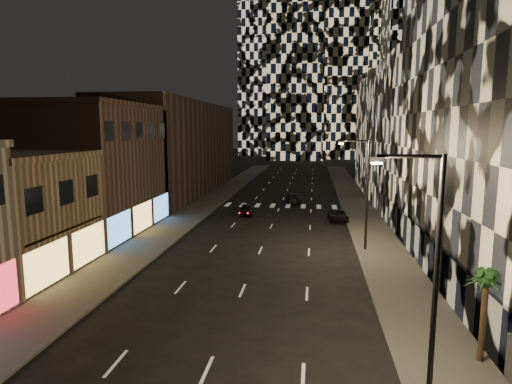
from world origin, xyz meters
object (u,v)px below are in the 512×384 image
(streetlight_far, at_px, (364,187))
(palm_tree, at_px, (486,285))
(streetlight_near, at_px, (430,262))
(car_dark_rightlane, at_px, (338,215))
(car_dark_midlane, at_px, (246,209))
(car_dark_oncoming, at_px, (293,198))

(streetlight_far, xyz_separation_m, palm_tree, (3.15, -16.88, -1.86))
(streetlight_near, distance_m, car_dark_rightlane, 31.98)
(streetlight_near, bearing_deg, car_dark_midlane, 109.49)
(car_dark_oncoming, xyz_separation_m, car_dark_rightlane, (5.45, -11.00, -0.08))
(car_dark_oncoming, height_order, palm_tree, palm_tree)
(streetlight_near, distance_m, car_dark_oncoming, 43.39)
(streetlight_far, xyz_separation_m, car_dark_midlane, (-11.85, 13.50, -4.71))
(streetlight_near, bearing_deg, car_dark_oncoming, 99.07)
(car_dark_rightlane, bearing_deg, car_dark_oncoming, 113.68)
(streetlight_near, relative_size, streetlight_far, 1.00)
(car_dark_midlane, bearing_deg, car_dark_oncoming, 54.72)
(car_dark_oncoming, distance_m, palm_tree, 40.81)
(streetlight_far, xyz_separation_m, car_dark_rightlane, (-1.35, 11.60, -4.76))
(streetlight_near, height_order, streetlight_far, same)
(streetlight_near, height_order, palm_tree, streetlight_near)
(streetlight_near, relative_size, palm_tree, 2.22)
(car_dark_midlane, relative_size, car_dark_rightlane, 0.88)
(car_dark_midlane, distance_m, car_dark_oncoming, 10.40)
(streetlight_far, height_order, car_dark_oncoming, streetlight_far)
(car_dark_oncoming, bearing_deg, palm_tree, 99.20)
(streetlight_near, bearing_deg, streetlight_far, 90.00)
(streetlight_far, bearing_deg, streetlight_near, -90.00)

